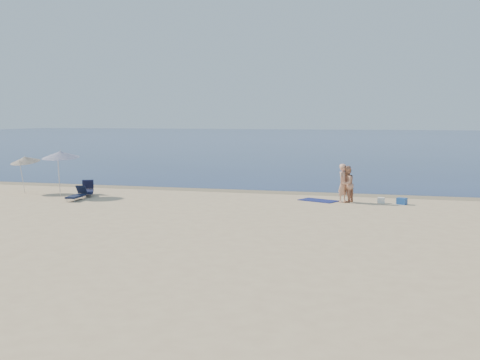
# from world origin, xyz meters

# --- Properties ---
(ground) EXTENTS (160.00, 160.00, 0.00)m
(ground) POSITION_xyz_m (0.00, 0.00, 0.00)
(ground) COLOR #CEB389
(ground) RESTS_ON ground
(sea) EXTENTS (240.00, 160.00, 0.01)m
(sea) POSITION_xyz_m (0.00, 100.00, 0.00)
(sea) COLOR #0C1C4C
(sea) RESTS_ON ground
(wet_sand_strip) EXTENTS (240.00, 1.60, 0.00)m
(wet_sand_strip) POSITION_xyz_m (0.00, 19.40, 0.00)
(wet_sand_strip) COLOR #847254
(wet_sand_strip) RESTS_ON ground
(person_left) EXTENTS (0.72, 0.82, 1.88)m
(person_left) POSITION_xyz_m (4.38, 16.50, 0.94)
(person_left) COLOR tan
(person_left) RESTS_ON ground
(person_right) EXTENTS (0.91, 1.03, 1.80)m
(person_right) POSITION_xyz_m (4.53, 16.46, 0.90)
(person_right) COLOR tan
(person_right) RESTS_ON ground
(beach_towel) EXTENTS (2.12, 1.69, 0.03)m
(beach_towel) POSITION_xyz_m (3.14, 16.66, 0.02)
(beach_towel) COLOR #101753
(beach_towel) RESTS_ON ground
(white_bag) EXTENTS (0.34, 0.30, 0.27)m
(white_bag) POSITION_xyz_m (6.18, 16.64, 0.14)
(white_bag) COLOR white
(white_bag) RESTS_ON ground
(blue_cooler) EXTENTS (0.53, 0.47, 0.32)m
(blue_cooler) POSITION_xyz_m (7.16, 16.49, 0.16)
(blue_cooler) COLOR #1D4EA2
(blue_cooler) RESTS_ON ground
(umbrella_near) EXTENTS (2.26, 2.27, 2.51)m
(umbrella_near) POSITION_xyz_m (-10.21, 14.80, 2.20)
(umbrella_near) COLOR silver
(umbrella_near) RESTS_ON ground
(umbrella_far) EXTENTS (1.87, 1.90, 2.16)m
(umbrella_far) POSITION_xyz_m (-12.89, 15.53, 1.83)
(umbrella_far) COLOR silver
(umbrella_far) RESTS_ON ground
(lounger_left) EXTENTS (1.36, 1.88, 0.80)m
(lounger_left) POSITION_xyz_m (-8.98, 15.34, 0.29)
(lounger_left) COLOR #131735
(lounger_left) RESTS_ON ground
(lounger_right) EXTENTS (0.65, 1.60, 0.69)m
(lounger_right) POSITION_xyz_m (-8.64, 13.67, 0.25)
(lounger_right) COLOR #121933
(lounger_right) RESTS_ON ground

